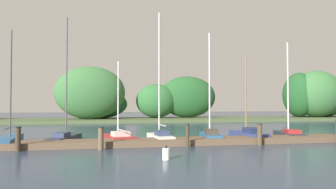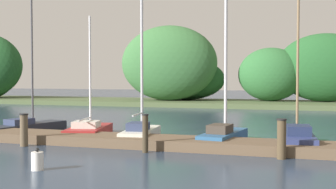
% 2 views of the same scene
% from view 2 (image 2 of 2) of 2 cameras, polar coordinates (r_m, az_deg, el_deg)
% --- Properties ---
extents(dock_pier, '(25.65, 1.80, 0.35)m').
position_cam_2_polar(dock_pier, '(16.80, -9.02, -5.75)').
color(dock_pier, brown).
rests_on(dock_pier, ground).
extents(far_shore, '(68.81, 8.00, 7.25)m').
position_cam_2_polar(far_shore, '(38.43, 13.67, 3.01)').
color(far_shore, '#4C5B38').
rests_on(far_shore, ground).
extents(sailboat_2, '(1.83, 4.22, 7.91)m').
position_cam_2_polar(sailboat_2, '(21.12, -17.50, -3.69)').
color(sailboat_2, '#232833').
rests_on(sailboat_2, ground).
extents(sailboat_3, '(2.03, 3.65, 5.11)m').
position_cam_2_polar(sailboat_3, '(19.00, -10.16, -4.48)').
color(sailboat_3, maroon).
rests_on(sailboat_3, ground).
extents(sailboat_4, '(1.34, 3.45, 8.22)m').
position_cam_2_polar(sailboat_4, '(17.47, -3.51, -4.40)').
color(sailboat_4, silver).
rests_on(sailboat_4, ground).
extents(sailboat_5, '(1.43, 3.52, 7.07)m').
position_cam_2_polar(sailboat_5, '(16.63, 7.31, -4.89)').
color(sailboat_5, '#285684').
rests_on(sailboat_5, ground).
extents(sailboat_6, '(1.38, 3.86, 5.64)m').
position_cam_2_polar(sailboat_6, '(16.48, 16.44, -5.36)').
color(sailboat_6, navy).
rests_on(sailboat_6, ground).
extents(mooring_piling_2, '(0.32, 0.32, 1.19)m').
position_cam_2_polar(mooring_piling_2, '(16.81, -18.20, -4.38)').
color(mooring_piling_2, brown).
rests_on(mooring_piling_2, ground).
extents(mooring_piling_3, '(0.22, 0.22, 1.29)m').
position_cam_2_polar(mooring_piling_3, '(14.64, -2.96, -5.04)').
color(mooring_piling_3, '#3D3323').
rests_on(mooring_piling_3, ground).
extents(mooring_piling_4, '(0.31, 0.31, 1.24)m').
position_cam_2_polar(mooring_piling_4, '(13.93, 14.53, -5.59)').
color(mooring_piling_4, '#4C3D28').
rests_on(mooring_piling_4, ground).
extents(channel_buoy_0, '(0.32, 0.32, 0.61)m').
position_cam_2_polar(channel_buoy_0, '(12.48, -16.60, -8.24)').
color(channel_buoy_0, white).
rests_on(channel_buoy_0, ground).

